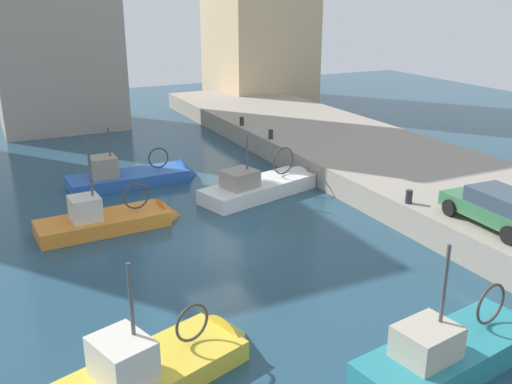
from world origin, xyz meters
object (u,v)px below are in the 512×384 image
at_px(fishing_boat_teal, 456,361).
at_px(fishing_boat_white, 264,192).
at_px(fishing_boat_blue, 137,181).
at_px(parked_car_green, 499,208).
at_px(mooring_bollard_mid, 271,134).
at_px(fishing_boat_yellow, 163,372).
at_px(mooring_bollard_north, 242,121).
at_px(fishing_boat_orange, 114,225).
at_px(mooring_bollard_south, 409,197).

bearing_deg(fishing_boat_teal, fishing_boat_white, 83.47).
distance_m(fishing_boat_white, fishing_boat_blue, 6.71).
bearing_deg(fishing_boat_white, parked_car_green, -65.72).
bearing_deg(parked_car_green, fishing_boat_white, 114.28).
distance_m(fishing_boat_teal, mooring_bollard_mid, 20.28).
relative_size(fishing_boat_yellow, mooring_bollard_north, 10.96).
height_order(fishing_boat_yellow, fishing_boat_blue, fishing_boat_yellow).
height_order(parked_car_green, mooring_bollard_north, parked_car_green).
xyz_separation_m(fishing_boat_blue, parked_car_green, (9.56, -14.25, 1.78)).
bearing_deg(fishing_boat_blue, parked_car_green, -56.13).
xyz_separation_m(fishing_boat_teal, fishing_boat_blue, (-3.47, 18.63, -0.00)).
bearing_deg(fishing_boat_blue, mooring_bollard_mid, 7.10).
xyz_separation_m(fishing_boat_orange, fishing_boat_yellow, (-1.11, -10.32, 0.03)).
bearing_deg(mooring_bollard_north, fishing_boat_yellow, -119.58).
distance_m(fishing_boat_white, mooring_bollard_mid, 6.39).
xyz_separation_m(parked_car_green, mooring_bollard_mid, (-1.30, 15.28, -0.42)).
bearing_deg(mooring_bollard_mid, fishing_boat_yellow, -125.11).
relative_size(fishing_boat_white, fishing_boat_blue, 1.03).
height_order(fishing_boat_yellow, mooring_bollard_mid, fishing_boat_yellow).
height_order(fishing_boat_blue, mooring_bollard_south, fishing_boat_blue).
relative_size(parked_car_green, mooring_bollard_south, 7.73).
distance_m(fishing_boat_teal, parked_car_green, 7.71).
distance_m(fishing_boat_teal, fishing_boat_yellow, 7.57).
relative_size(fishing_boat_white, fishing_boat_yellow, 1.15).
distance_m(fishing_boat_blue, mooring_bollard_mid, 8.44).
xyz_separation_m(parked_car_green, mooring_bollard_south, (-1.30, 3.28, -0.42)).
bearing_deg(fishing_boat_yellow, parked_car_green, 6.45).
bearing_deg(mooring_bollard_north, fishing_boat_teal, -101.46).
xyz_separation_m(fishing_boat_white, mooring_bollard_mid, (3.16, 5.39, 1.36)).
bearing_deg(fishing_boat_orange, mooring_bollard_south, -27.50).
bearing_deg(parked_car_green, mooring_bollard_mid, 94.86).
height_order(fishing_boat_white, parked_car_green, fishing_boat_white).
bearing_deg(fishing_boat_teal, fishing_boat_blue, 100.55).
height_order(fishing_boat_orange, mooring_bollard_mid, fishing_boat_orange).
bearing_deg(mooring_bollard_mid, mooring_bollard_north, 90.00).
xyz_separation_m(fishing_boat_teal, mooring_bollard_north, (4.79, 23.66, 1.35)).
distance_m(fishing_boat_blue, mooring_bollard_north, 9.77).
relative_size(fishing_boat_teal, fishing_boat_white, 0.93).
bearing_deg(mooring_bollard_north, mooring_bollard_mid, -90.00).
height_order(parked_car_green, mooring_bollard_south, parked_car_green).
relative_size(parked_car_green, mooring_bollard_mid, 7.73).
bearing_deg(fishing_boat_teal, fishing_boat_yellow, 157.47).
relative_size(fishing_boat_teal, fishing_boat_blue, 0.96).
distance_m(fishing_boat_yellow, mooring_bollard_north, 23.91).
bearing_deg(mooring_bollard_south, fishing_boat_white, 115.56).
relative_size(fishing_boat_teal, fishing_boat_yellow, 1.07).
distance_m(fishing_boat_orange, fishing_boat_white, 7.59).
relative_size(fishing_boat_orange, parked_car_green, 1.43).
bearing_deg(mooring_bollard_north, fishing_boat_blue, -148.68).
relative_size(mooring_bollard_south, mooring_bollard_north, 1.00).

